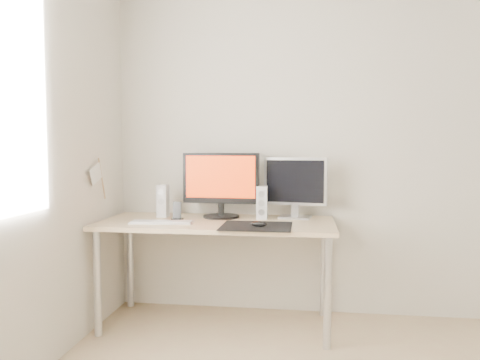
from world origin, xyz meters
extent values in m
plane|color=beige|center=(0.00, 1.75, 1.25)|extent=(3.50, 0.00, 3.50)
cube|color=black|center=(-0.64, 1.20, 0.73)|extent=(0.45, 0.40, 0.00)
ellipsoid|color=black|center=(-0.62, 1.17, 0.75)|extent=(0.10, 0.06, 0.04)
cube|color=#D1B587|center=(-0.93, 1.38, 0.71)|extent=(1.60, 0.70, 0.03)
cylinder|color=silver|center=(-1.67, 1.09, 0.35)|extent=(0.05, 0.05, 0.70)
cylinder|color=silver|center=(-0.19, 1.09, 0.35)|extent=(0.05, 0.05, 0.70)
cylinder|color=silver|center=(-1.67, 1.67, 0.35)|extent=(0.05, 0.05, 0.70)
cylinder|color=silver|center=(-0.19, 1.67, 0.35)|extent=(0.05, 0.05, 0.70)
cylinder|color=black|center=(-0.93, 1.55, 0.74)|extent=(0.27, 0.27, 0.02)
cylinder|color=black|center=(-0.93, 1.55, 0.81)|extent=(0.05, 0.05, 0.12)
cube|color=black|center=(-0.93, 1.54, 1.02)|extent=(0.55, 0.06, 0.36)
cube|color=red|center=(-0.93, 1.51, 1.03)|extent=(0.50, 0.02, 0.30)
cube|color=#B1B1B3|center=(-0.40, 1.59, 0.74)|extent=(0.24, 0.19, 0.01)
cube|color=#ACABAE|center=(-0.40, 1.59, 0.80)|extent=(0.06, 0.05, 0.10)
cube|color=silver|center=(-0.40, 1.59, 0.99)|extent=(0.45, 0.11, 0.34)
cube|color=black|center=(-0.40, 1.57, 0.99)|extent=(0.41, 0.07, 0.30)
cube|color=silver|center=(-1.36, 1.52, 0.85)|extent=(0.07, 0.09, 0.23)
cylinder|color=silver|center=(-1.36, 1.48, 0.78)|extent=(0.04, 0.01, 0.04)
cylinder|color=#ABABAD|center=(-1.36, 1.48, 0.85)|extent=(0.04, 0.01, 0.04)
cylinder|color=silver|center=(-1.36, 1.48, 0.91)|extent=(0.04, 0.01, 0.04)
cube|color=white|center=(-0.63, 1.52, 0.85)|extent=(0.07, 0.09, 0.23)
cylinder|color=#B4B4B6|center=(-0.63, 1.48, 0.78)|extent=(0.04, 0.01, 0.04)
cylinder|color=silver|center=(-0.63, 1.48, 0.85)|extent=(0.04, 0.01, 0.04)
cylinder|color=silver|center=(-0.63, 1.48, 0.91)|extent=(0.04, 0.01, 0.04)
cube|color=silver|center=(-1.28, 1.24, 0.73)|extent=(0.43, 0.15, 0.01)
cube|color=white|center=(-1.28, 1.24, 0.74)|extent=(0.41, 0.13, 0.01)
cube|color=black|center=(-1.21, 1.37, 0.74)|extent=(0.07, 0.06, 0.02)
cube|color=black|center=(-1.21, 1.37, 0.80)|extent=(0.06, 0.03, 0.12)
cylinder|color=#A57F54|center=(-1.72, 1.30, 1.02)|extent=(0.01, 0.10, 0.29)
cube|color=white|center=(-1.72, 1.21, 1.06)|extent=(0.00, 0.19, 0.15)
camera|label=1|loc=(-0.34, -1.75, 1.24)|focal=35.00mm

